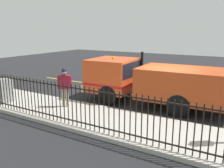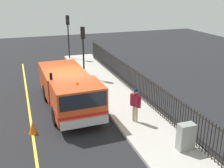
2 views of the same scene
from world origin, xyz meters
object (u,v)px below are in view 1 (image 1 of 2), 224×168
at_px(worker_standing, 65,83).
at_px(utility_cabinet, 5,90).
at_px(work_truck, 147,79).
at_px(traffic_cone, 128,84).

relative_size(worker_standing, utility_cabinet, 1.53).
height_order(work_truck, traffic_cone, work_truck).
bearing_deg(traffic_cone, work_truck, 44.51).
bearing_deg(work_truck, worker_standing, 131.57).
height_order(work_truck, utility_cabinet, work_truck).
xyz_separation_m(work_truck, worker_standing, (2.70, -2.86, -0.01)).
relative_size(work_truck, traffic_cone, 12.41).
bearing_deg(traffic_cone, utility_cabinet, -32.15).
relative_size(worker_standing, traffic_cone, 3.10).
distance_m(work_truck, utility_cabinet, 6.87).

